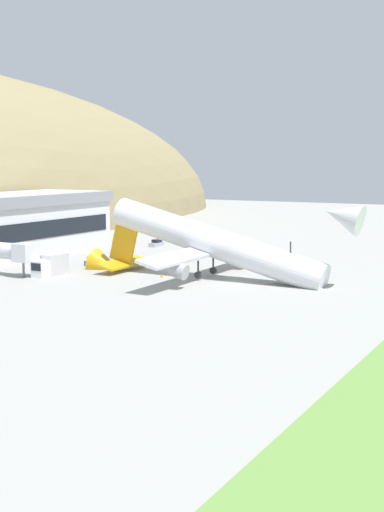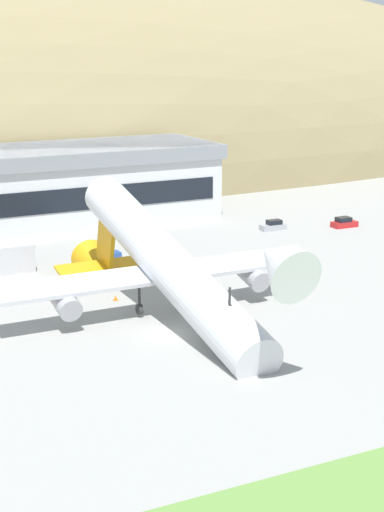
# 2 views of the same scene
# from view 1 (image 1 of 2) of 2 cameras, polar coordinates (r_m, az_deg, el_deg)

# --- Properties ---
(ground_plane) EXTENTS (401.02, 401.02, 0.00)m
(ground_plane) POSITION_cam_1_polar(r_m,az_deg,el_deg) (106.63, 3.41, -2.21)
(ground_plane) COLOR #9E9E99
(jetway_0) EXTENTS (3.38, 14.28, 5.43)m
(jetway_0) POSITION_cam_1_polar(r_m,az_deg,el_deg) (117.49, -14.95, 0.43)
(jetway_0) COLOR silver
(jetway_0) RESTS_ON ground_plane
(cargo_airplane) EXTENTS (35.17, 46.75, 15.74)m
(cargo_airplane) POSITION_cam_1_polar(r_m,az_deg,el_deg) (110.31, 1.46, 0.89)
(cargo_airplane) COLOR silver
(service_car_0) EXTENTS (3.91, 1.71, 1.50)m
(service_car_0) POSITION_cam_1_polar(r_m,az_deg,el_deg) (152.19, -2.86, 1.01)
(service_car_0) COLOR #999EA3
(service_car_0) RESTS_ON ground_plane
(service_car_1) EXTENTS (3.77, 2.01, 1.50)m
(service_car_1) POSITION_cam_1_polar(r_m,az_deg,el_deg) (126.31, -7.80, -0.43)
(service_car_1) COLOR #264C99
(service_car_1) RESTS_ON ground_plane
(service_car_2) EXTENTS (3.89, 1.88, 1.54)m
(service_car_2) POSITION_cam_1_polar(r_m,az_deg,el_deg) (159.65, 0.09, 1.34)
(service_car_2) COLOR #B21E1E
(service_car_2) RESTS_ON ground_plane
(fuel_truck) EXTENTS (6.58, 2.53, 3.39)m
(fuel_truck) POSITION_cam_1_polar(r_m,az_deg,el_deg) (115.51, -11.24, -0.77)
(fuel_truck) COLOR silver
(fuel_truck) RESTS_ON ground_plane
(traffic_cone_0) EXTENTS (0.52, 0.52, 0.58)m
(traffic_cone_0) POSITION_cam_1_polar(r_m,az_deg,el_deg) (112.32, -2.44, -1.55)
(traffic_cone_0) COLOR orange
(traffic_cone_0) RESTS_ON ground_plane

